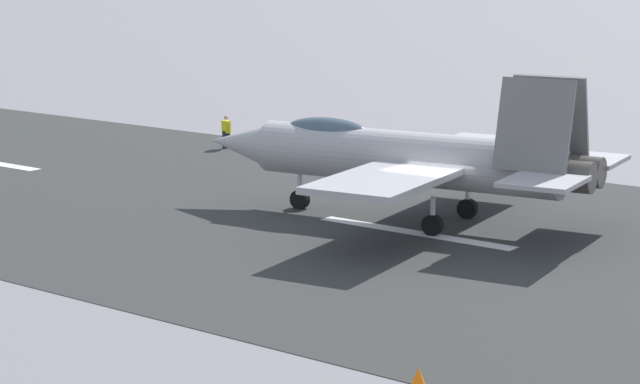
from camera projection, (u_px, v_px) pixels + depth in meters
The scene contains 5 objects.
ground_plane at pixel (429, 236), 43.22m from camera, with size 400.00×400.00×0.00m, color slate.
runway_strip at pixel (430, 235), 43.21m from camera, with size 240.00×26.00×0.02m.
fighter_jet at pixel (406, 156), 44.99m from camera, with size 16.47×14.13×5.67m.
crew_person at pixel (226, 132), 61.85m from camera, with size 0.68×0.38×1.69m.
marker_cone_near at pixel (418, 379), 28.09m from camera, with size 0.44×0.44×0.55m, color orange.
Camera 1 is at (-22.44, 35.80, 10.02)m, focal length 68.53 mm.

